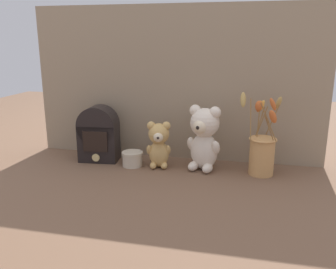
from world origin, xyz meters
name	(u,v)px	position (x,y,z in m)	size (l,w,h in m)	color
ground_plane	(167,168)	(0.00, 0.00, 0.00)	(4.00, 4.00, 0.00)	brown
backdrop_wall	(175,84)	(0.00, 0.17, 0.35)	(1.34, 0.02, 0.69)	gray
teddy_bear_large	(204,137)	(0.15, 0.03, 0.14)	(0.16, 0.14, 0.28)	beige
teddy_bear_medium	(159,144)	(-0.04, 0.01, 0.11)	(0.11, 0.10, 0.20)	tan
flower_vase	(262,150)	(0.39, 0.02, 0.10)	(0.18, 0.18, 0.34)	tan
vintage_radio	(99,134)	(-0.33, 0.04, 0.13)	(0.18, 0.12, 0.25)	black
decorative_tin_tall	(132,159)	(-0.16, 0.00, 0.03)	(0.09, 0.09, 0.06)	beige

